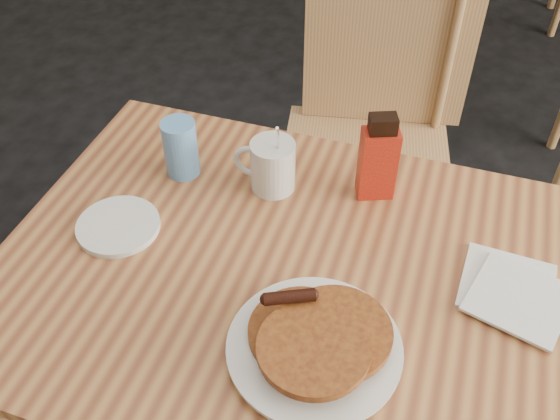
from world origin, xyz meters
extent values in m
cube|color=#AF723E|center=(0.04, -0.02, 0.73)|extent=(1.16, 0.79, 0.04)
cube|color=#B28054|center=(0.04, -0.02, 0.71)|extent=(1.20, 0.83, 0.02)
cylinder|color=#B28054|center=(0.53, 0.28, 0.35)|extent=(0.04, 0.04, 0.71)
cylinder|color=#B28054|center=(0.20, 1.64, 0.35)|extent=(0.04, 0.04, 0.71)
cube|color=#B28054|center=(0.01, 0.62, 0.49)|extent=(0.53, 0.53, 0.04)
cube|color=#B28054|center=(0.01, 0.83, 0.76)|extent=(0.45, 0.12, 0.50)
cylinder|color=#B28054|center=(-0.17, 0.44, 0.23)|extent=(0.04, 0.04, 0.46)
cylinder|color=#B28054|center=(0.20, 0.80, 0.23)|extent=(0.04, 0.04, 0.46)
cylinder|color=silver|center=(0.07, -0.17, 0.76)|extent=(0.26, 0.26, 0.02)
cylinder|color=silver|center=(0.07, -0.17, 0.77)|extent=(0.27, 0.27, 0.01)
cylinder|color=brown|center=(0.04, -0.16, 0.78)|extent=(0.17, 0.17, 0.01)
cylinder|color=brown|center=(0.10, -0.15, 0.79)|extent=(0.17, 0.17, 0.01)
cylinder|color=brown|center=(0.07, -0.20, 0.81)|extent=(0.17, 0.17, 0.01)
cylinder|color=black|center=(0.02, -0.13, 0.82)|extent=(0.08, 0.05, 0.02)
cylinder|color=silver|center=(-0.11, 0.18, 0.80)|extent=(0.09, 0.09, 0.10)
torus|color=silver|center=(-0.16, 0.18, 0.80)|extent=(0.07, 0.01, 0.07)
cylinder|color=black|center=(-0.11, 0.18, 0.85)|extent=(0.08, 0.08, 0.01)
cylinder|color=silver|center=(-0.10, 0.18, 0.84)|extent=(0.02, 0.05, 0.15)
cube|color=maroon|center=(0.09, 0.22, 0.82)|extent=(0.08, 0.07, 0.15)
cube|color=black|center=(0.09, 0.22, 0.92)|extent=(0.06, 0.05, 0.03)
cube|color=silver|center=(0.35, 0.05, 0.75)|extent=(0.16, 0.16, 0.01)
cube|color=silver|center=(0.37, 0.02, 0.76)|extent=(0.19, 0.19, 0.01)
cylinder|color=#588FCE|center=(-0.30, 0.17, 0.81)|extent=(0.09, 0.09, 0.12)
cylinder|color=silver|center=(-0.35, -0.02, 0.76)|extent=(0.18, 0.18, 0.01)
camera|label=1|loc=(0.18, -0.70, 1.58)|focal=40.00mm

